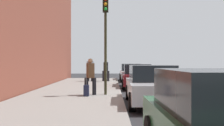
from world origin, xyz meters
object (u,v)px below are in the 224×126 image
(parked_car_silver, at_px, (152,85))
(pedestrian_grey_coat, at_px, (90,69))
(pedestrian_brown_coat, at_px, (90,75))
(parked_car_white, at_px, (131,72))
(traffic_light_pole, at_px, (106,29))
(parked_car_maroon, at_px, (137,76))
(pedestrian_black_coat, at_px, (106,70))
(rolling_suitcase, at_px, (86,90))

(parked_car_silver, distance_m, pedestrian_grey_coat, 11.13)
(pedestrian_brown_coat, bearing_deg, parked_car_white, 166.80)
(parked_car_silver, xyz_separation_m, pedestrian_brown_coat, (-1.81, -2.51, 0.27))
(parked_car_silver, relative_size, pedestrian_brown_coat, 2.69)
(pedestrian_grey_coat, distance_m, traffic_light_pole, 9.09)
(parked_car_white, xyz_separation_m, pedestrian_brown_coat, (11.20, -2.63, 0.27))
(parked_car_white, xyz_separation_m, parked_car_maroon, (6.32, -0.06, 0.00))
(pedestrian_grey_coat, height_order, traffic_light_pole, traffic_light_pole)
(parked_car_silver, distance_m, pedestrian_black_coat, 10.92)
(pedestrian_brown_coat, xyz_separation_m, pedestrian_black_coat, (-8.92, 0.49, 0.04))
(parked_car_maroon, height_order, pedestrian_black_coat, pedestrian_black_coat)
(parked_car_silver, height_order, rolling_suitcase, parked_car_silver)
(pedestrian_grey_coat, height_order, rolling_suitcase, pedestrian_grey_coat)
(pedestrian_black_coat, bearing_deg, parked_car_silver, 10.66)
(pedestrian_grey_coat, relative_size, pedestrian_black_coat, 1.04)
(parked_car_maroon, relative_size, parked_car_silver, 1.03)
(parked_car_maroon, bearing_deg, parked_car_silver, -0.48)
(parked_car_white, bearing_deg, pedestrian_brown_coat, -13.20)
(parked_car_maroon, distance_m, pedestrian_grey_coat, 5.17)
(parked_car_silver, bearing_deg, parked_car_white, 179.50)
(pedestrian_brown_coat, xyz_separation_m, rolling_suitcase, (0.40, -0.14, -0.64))
(pedestrian_black_coat, height_order, rolling_suitcase, pedestrian_black_coat)
(parked_car_maroon, bearing_deg, pedestrian_grey_coat, -140.03)
(parked_car_maroon, bearing_deg, rolling_suitcase, -27.13)
(parked_car_silver, height_order, pedestrian_brown_coat, pedestrian_brown_coat)
(pedestrian_grey_coat, bearing_deg, parked_car_maroon, 39.97)
(traffic_light_pole, bearing_deg, pedestrian_brown_coat, -81.85)
(traffic_light_pole, bearing_deg, pedestrian_grey_coat, -170.72)
(parked_car_maroon, relative_size, traffic_light_pole, 1.03)
(pedestrian_brown_coat, relative_size, traffic_light_pole, 0.37)
(pedestrian_grey_coat, relative_size, pedestrian_brown_coat, 1.08)
(traffic_light_pole, height_order, rolling_suitcase, traffic_light_pole)
(parked_car_white, relative_size, pedestrian_black_coat, 2.53)
(pedestrian_brown_coat, bearing_deg, pedestrian_grey_coat, -175.20)
(parked_car_white, relative_size, traffic_light_pole, 0.97)
(pedestrian_brown_coat, xyz_separation_m, traffic_light_pole, (-0.10, 0.69, 2.14))
(traffic_light_pole, bearing_deg, parked_car_white, 170.09)
(parked_car_white, distance_m, rolling_suitcase, 11.94)
(parked_car_maroon, distance_m, traffic_light_pole, 5.68)
(parked_car_silver, relative_size, pedestrian_grey_coat, 2.48)
(parked_car_maroon, height_order, traffic_light_pole, traffic_light_pole)
(parked_car_white, bearing_deg, rolling_suitcase, -13.42)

